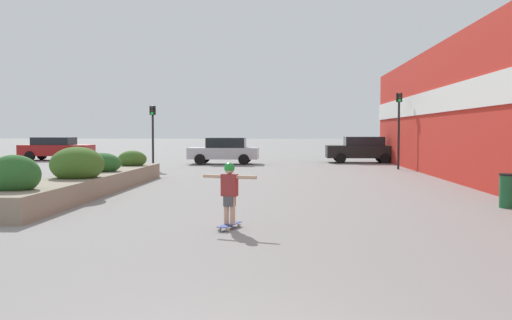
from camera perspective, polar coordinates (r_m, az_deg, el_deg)
building_wall_right at (r=18.54m, az=23.69°, el=5.30°), size 0.67×42.24×5.52m
planter_box at (r=18.20m, az=-16.53°, el=-1.73°), size 1.66×12.44×1.46m
skateboard at (r=11.18m, az=-2.66°, el=-6.54°), size 0.44×0.80×0.10m
skateboarder at (r=11.09m, az=-2.67°, el=-2.71°), size 1.09×0.43×1.20m
trash_bin at (r=15.53m, az=23.99°, el=-2.81°), size 0.49×0.49×0.86m
car_leftmost at (r=33.32m, az=-3.19°, el=0.96°), size 4.05×1.98×1.54m
car_center_left at (r=39.81m, az=-19.36°, el=1.12°), size 4.56×2.03×1.52m
car_center_right at (r=35.42m, az=10.52°, el=1.07°), size 4.22×2.05×1.58m
traffic_light_left at (r=29.59m, az=-10.29°, el=3.40°), size 0.28×0.30×3.20m
traffic_light_right at (r=29.49m, az=14.10°, el=4.10°), size 0.28×0.30×3.83m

